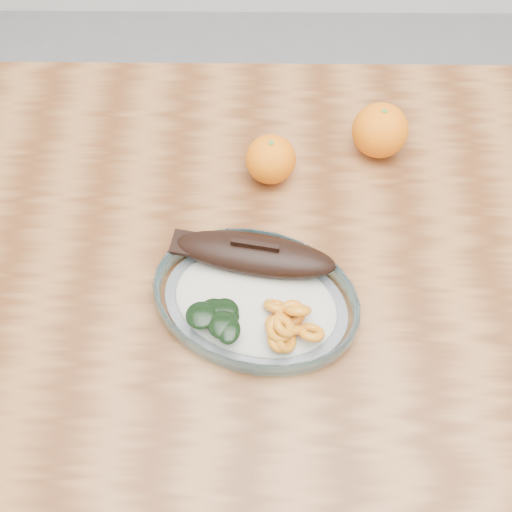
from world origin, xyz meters
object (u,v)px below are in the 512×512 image
Objects in this scene: dining_table at (326,317)px; plated_meal at (255,297)px; orange_left at (271,159)px; orange_right at (380,130)px.

dining_table is 2.09× the size of plated_meal.
dining_table is 0.23m from orange_left.
orange_left is at bearing 101.11° from plated_meal.
plated_meal is 0.31m from orange_right.
dining_table is 17.35× the size of orange_left.
dining_table is 0.16m from plated_meal.
plated_meal is 8.29× the size of orange_left.
orange_right reaches higher than orange_left.
orange_right is (0.17, 0.25, 0.02)m from plated_meal.
dining_table is 0.27m from orange_right.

